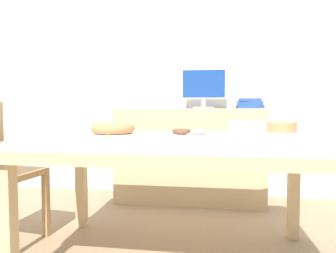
{
  "coord_description": "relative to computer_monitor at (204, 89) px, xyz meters",
  "views": [
    {
      "loc": [
        0.2,
        -1.72,
        0.9
      ],
      "look_at": [
        -0.04,
        -0.02,
        0.8
      ],
      "focal_mm": 32.0,
      "sensor_mm": 36.0,
      "label": 1
    }
  ],
  "objects": [
    {
      "name": "tealight_near_front",
      "position": [
        -0.53,
        -1.54,
        -0.35
      ],
      "size": [
        0.04,
        0.04,
        0.04
      ],
      "color": "silver",
      "rests_on": "dining_table"
    },
    {
      "name": "computer_monitor",
      "position": [
        0.0,
        0.0,
        0.0
      ],
      "size": [
        0.42,
        0.2,
        0.38
      ],
      "color": "silver",
      "rests_on": "sideboard"
    },
    {
      "name": "tealight_near_cakes",
      "position": [
        -0.29,
        -1.12,
        -0.35
      ],
      "size": [
        0.04,
        0.04,
        0.04
      ],
      "color": "silver",
      "rests_on": "dining_table"
    },
    {
      "name": "sideboard",
      "position": [
        -0.13,
        0.0,
        -0.64
      ],
      "size": [
        1.41,
        0.44,
        0.91
      ],
      "color": "#D1B284",
      "rests_on": "ground"
    },
    {
      "name": "wall_back",
      "position": [
        -0.13,
        0.3,
        0.21
      ],
      "size": [
        8.0,
        0.1,
        2.6
      ],
      "primitive_type": "cube",
      "color": "silver",
      "rests_on": "ground"
    },
    {
      "name": "dining_table",
      "position": [
        -0.13,
        -1.18,
        -0.44
      ],
      "size": [
        1.67,
        0.96,
        0.74
      ],
      "color": "silver",
      "rests_on": "ground"
    },
    {
      "name": "tealight_left_edge",
      "position": [
        -0.46,
        -1.4,
        -0.35
      ],
      "size": [
        0.04,
        0.04,
        0.04
      ],
      "color": "silver",
      "rests_on": "dining_table"
    },
    {
      "name": "pastry_platter",
      "position": [
        -0.05,
        -1.12,
        -0.34
      ],
      "size": [
        0.3,
        0.3,
        0.04
      ],
      "color": "white",
      "rests_on": "dining_table"
    },
    {
      "name": "plate_stack",
      "position": [
        0.28,
        -1.15,
        -0.31
      ],
      "size": [
        0.21,
        0.21,
        0.09
      ],
      "color": "white",
      "rests_on": "dining_table"
    },
    {
      "name": "book_stack",
      "position": [
        0.43,
        0.0,
        -0.15
      ],
      "size": [
        0.25,
        0.17,
        0.09
      ],
      "color": "#23478C",
      "rests_on": "sideboard"
    },
    {
      "name": "tealight_right_edge",
      "position": [
        0.19,
        -1.36,
        -0.35
      ],
      "size": [
        0.04,
        0.04,
        0.04
      ],
      "color": "silver",
      "rests_on": "dining_table"
    },
    {
      "name": "tealight_centre",
      "position": [
        -0.35,
        -1.28,
        -0.35
      ],
      "size": [
        0.04,
        0.04,
        0.04
      ],
      "color": "silver",
      "rests_on": "dining_table"
    },
    {
      "name": "cake_chocolate_round",
      "position": [
        0.52,
        -0.87,
        -0.32
      ],
      "size": [
        0.28,
        0.28,
        0.08
      ],
      "color": "white",
      "rests_on": "dining_table"
    },
    {
      "name": "cake_golden_bundt",
      "position": [
        -0.52,
        -1.15,
        -0.32
      ],
      "size": [
        0.32,
        0.32,
        0.07
      ],
      "color": "white",
      "rests_on": "dining_table"
    }
  ]
}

